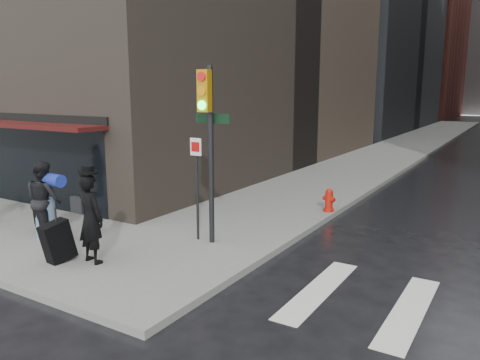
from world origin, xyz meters
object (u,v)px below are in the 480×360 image
Objects in this scene: man_overcoat at (84,222)px; traffic_light at (207,131)px; fire_hydrant at (329,201)px; man_jeans at (45,199)px.

man_overcoat is 3.22m from traffic_light.
traffic_light reaches higher than fire_hydrant.
fire_hydrant is (4.86, 5.82, -0.63)m from man_jeans.
fire_hydrant is (1.33, 4.16, -2.27)m from traffic_light.
fire_hydrant is at bearing -116.94° from man_jeans.
fire_hydrant is at bearing -106.52° from man_overcoat.
man_jeans is at bearing -154.70° from traffic_light.
traffic_light is (3.53, 1.67, 1.65)m from man_jeans.
traffic_light is at bearing -107.81° from fire_hydrant.
fire_hydrant is at bearing 72.18° from traffic_light.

